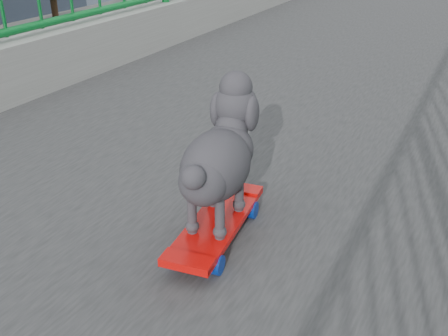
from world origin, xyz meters
The scene contains 4 objects.
skateboard centered at (0.18, 1.78, 7.05)m, with size 0.20×0.51×0.07m.
poodle centered at (0.18, 1.80, 7.27)m, with size 0.22×0.46×0.38m.
car_0 centered at (-6.00, 16.59, 0.80)m, with size 1.88×4.68×1.59m, color black.
car_1 centered at (-9.20, 8.67, 0.75)m, with size 1.59×4.56×1.50m, color #9A9A9F.
Camera 1 is at (0.81, 0.59, 7.90)m, focal length 42.00 mm.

